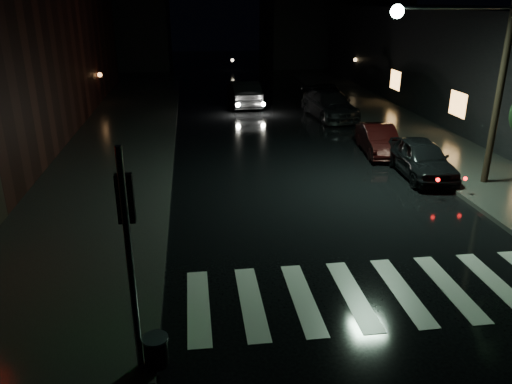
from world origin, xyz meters
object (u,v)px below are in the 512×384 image
object	(u,v)px
parked_car_d	(327,95)
oncoming_car	(244,93)
parked_car_a	(421,158)
parked_car_b	(379,140)
parked_car_c	(329,105)

from	to	relation	value
parked_car_d	oncoming_car	xyz separation A→B (m)	(-5.34, 0.61, 0.17)
parked_car_a	parked_car_d	distance (m)	13.95
parked_car_b	parked_car_d	bearing A→B (deg)	93.46
parked_car_d	parked_car_a	bearing A→B (deg)	-83.07
parked_car_b	parked_car_d	xyz separation A→B (m)	(0.54, 10.82, 0.02)
oncoming_car	parked_car_d	bearing A→B (deg)	171.64
parked_car_d	parked_car_c	bearing A→B (deg)	-95.96
parked_car_d	oncoming_car	world-z (taller)	oncoming_car
parked_car_a	parked_car_d	world-z (taller)	parked_car_a
parked_car_b	parked_car_c	world-z (taller)	parked_car_c
parked_car_c	parked_car_d	world-z (taller)	parked_car_c
parked_car_b	oncoming_car	xyz separation A→B (m)	(-4.80, 11.43, 0.19)
parked_car_a	parked_car_c	world-z (taller)	parked_car_c
parked_car_a	oncoming_car	size ratio (longest dim) A/B	0.84
parked_car_a	oncoming_car	distance (m)	15.51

